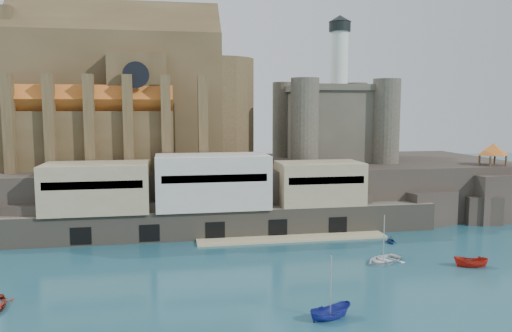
{
  "coord_description": "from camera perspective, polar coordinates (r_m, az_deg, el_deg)",
  "views": [
    {
      "loc": [
        -17.13,
        -56.31,
        20.45
      ],
      "look_at": [
        -1.31,
        32.0,
        10.06
      ],
      "focal_mm": 35.0,
      "sensor_mm": 36.0,
      "label": 1
    }
  ],
  "objects": [
    {
      "name": "castle_keep",
      "position": [
        102.91,
        8.71,
        5.34
      ],
      "size": [
        21.2,
        21.2,
        29.3
      ],
      "color": "#434035",
      "rests_on": "promontory"
    },
    {
      "name": "boat_5",
      "position": [
        71.6,
        23.33,
        -10.55
      ],
      "size": [
        2.05,
        2.02,
        4.42
      ],
      "primitive_type": "imported",
      "rotation": [
        0.0,
        0.0,
        4.47
      ],
      "color": "#B52213",
      "rests_on": "ground"
    },
    {
      "name": "pavilion",
      "position": [
        101.64,
        25.47,
        1.6
      ],
      "size": [
        6.4,
        6.4,
        5.4
      ],
      "color": "#4C3C23",
      "rests_on": "rock_outcrop"
    },
    {
      "name": "promontory",
      "position": [
        98.4,
        -0.12,
        -2.47
      ],
      "size": [
        100.0,
        36.0,
        10.0
      ],
      "color": "black",
      "rests_on": "ground"
    },
    {
      "name": "ground",
      "position": [
        62.31,
        6.55,
        -12.6
      ],
      "size": [
        300.0,
        300.0,
        0.0
      ],
      "primitive_type": "plane",
      "color": "#1A4756",
      "rests_on": "ground"
    },
    {
      "name": "boat_2",
      "position": [
        51.42,
        8.48,
        -16.9
      ],
      "size": [
        2.19,
        2.16,
        4.61
      ],
      "primitive_type": "imported",
      "rotation": [
        0.0,
        0.0,
        1.85
      ],
      "color": "navy",
      "rests_on": "ground"
    },
    {
      "name": "rock_outcrop",
      "position": [
        102.54,
        25.28,
        -3.26
      ],
      "size": [
        14.5,
        10.5,
        8.7
      ],
      "color": "black",
      "rests_on": "ground"
    },
    {
      "name": "boat_6",
      "position": [
        70.05,
        14.33,
        -10.58
      ],
      "size": [
        3.19,
        4.37,
        6.03
      ],
      "primitive_type": "imported",
      "rotation": [
        0.0,
        0.0,
        5.22
      ],
      "color": "white",
      "rests_on": "ground"
    },
    {
      "name": "quay",
      "position": [
        80.97,
        -5.09,
        -3.65
      ],
      "size": [
        70.0,
        12.0,
        13.05
      ],
      "color": "#686253",
      "rests_on": "ground"
    },
    {
      "name": "church",
      "position": [
        98.43,
        -14.35,
        7.38
      ],
      "size": [
        47.0,
        25.93,
        30.51
      ],
      "color": "#4C3C23",
      "rests_on": "promontory"
    },
    {
      "name": "boat_7",
      "position": [
        79.9,
        15.15,
        -8.46
      ],
      "size": [
        2.5,
        1.88,
        2.58
      ],
      "primitive_type": "imported",
      "rotation": [
        0.0,
        0.0,
        6.03
      ],
      "color": "navy",
      "rests_on": "ground"
    }
  ]
}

